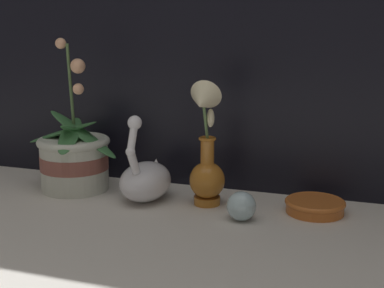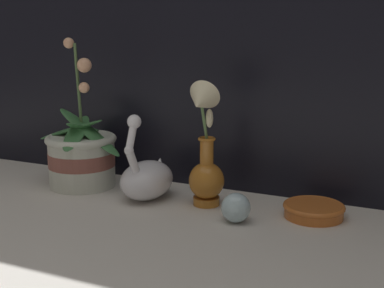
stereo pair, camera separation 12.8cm
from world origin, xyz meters
The scene contains 6 objects.
ground_plane centered at (0.00, 0.00, 0.00)m, with size 2.80×2.80×0.00m, color beige.
orchid_potted_plant centered at (-0.30, 0.14, 0.09)m, with size 0.27×0.25×0.40m.
swan_figurine centered at (-0.09, 0.12, 0.05)m, with size 0.12×0.19×0.22m.
blue_vase centered at (0.07, 0.12, 0.12)m, with size 0.09×0.12×0.30m.
glass_sphere centered at (0.17, 0.05, 0.03)m, with size 0.07×0.07×0.07m.
amber_dish centered at (0.32, 0.16, 0.02)m, with size 0.14×0.14×0.03m.
Camera 1 is at (0.43, -1.05, 0.43)m, focal length 50.00 mm.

